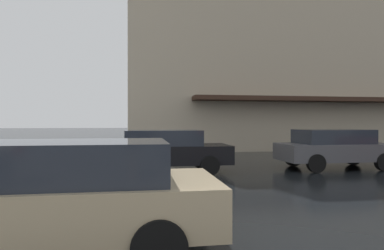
% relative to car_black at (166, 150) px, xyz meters
% --- Properties ---
extents(haussmann_block_corner, '(16.32, 23.20, 20.44)m').
position_rel_car_black_xyz_m(haussmann_block_corner, '(14.56, -10.06, 9.25)').
color(haussmann_block_corner, tan).
rests_on(haussmann_block_corner, ground_plane).
extents(car_black, '(1.85, 4.10, 1.41)m').
position_rel_car_black_xyz_m(car_black, '(0.00, 0.00, 0.00)').
color(car_black, black).
rests_on(car_black, ground_plane).
extents(car_dark_grey, '(1.85, 4.10, 1.41)m').
position_rel_car_black_xyz_m(car_dark_grey, '(0.00, -6.10, 0.00)').
color(car_dark_grey, '#4C4C51').
rests_on(car_dark_grey, ground_plane).
extents(car_champagne, '(1.85, 4.10, 1.41)m').
position_rel_car_black_xyz_m(car_champagne, '(-6.50, 1.85, 0.00)').
color(car_champagne, tan).
rests_on(car_champagne, ground_plane).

